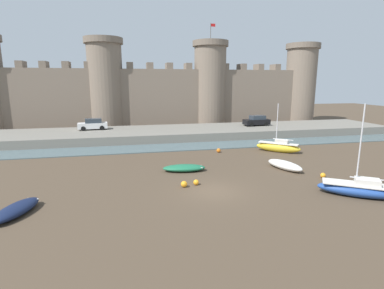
{
  "coord_description": "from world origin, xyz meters",
  "views": [
    {
      "loc": [
        -6.18,
        -20.27,
        7.99
      ],
      "look_at": [
        -0.5,
        5.39,
        2.5
      ],
      "focal_mm": 28.0,
      "sensor_mm": 36.0,
      "label": 1
    }
  ],
  "objects": [
    {
      "name": "water_channel",
      "position": [
        0.0,
        15.72,
        0.05
      ],
      "size": [
        80.0,
        4.5,
        0.1
      ],
      "primitive_type": "cube",
      "color": "slate",
      "rests_on": "ground"
    },
    {
      "name": "ground_plane",
      "position": [
        0.0,
        0.0,
        0.0
      ],
      "size": [
        160.0,
        160.0,
        0.0
      ],
      "primitive_type": "plane",
      "color": "#4C3D2D"
    },
    {
      "name": "sailboat_foreground_right",
      "position": [
        9.83,
        -3.21,
        0.56
      ],
      "size": [
        5.51,
        4.45,
        6.58
      ],
      "color": "#234793",
      "rests_on": "ground"
    },
    {
      "name": "car_quay_west",
      "position": [
        -10.92,
        24.91,
        1.99
      ],
      "size": [
        4.22,
        2.12,
        1.62
      ],
      "color": "silver",
      "rests_on": "quay_road"
    },
    {
      "name": "mooring_buoy_mid_mud",
      "position": [
        4.12,
        11.99,
        0.24
      ],
      "size": [
        0.48,
        0.48,
        0.48
      ],
      "primitive_type": "sphere",
      "color": "orange",
      "rests_on": "ground"
    },
    {
      "name": "rowboat_midflat_centre",
      "position": [
        8.09,
        4.13,
        0.41
      ],
      "size": [
        2.54,
        4.14,
        0.8
      ],
      "color": "silver",
      "rests_on": "ground"
    },
    {
      "name": "quay_road",
      "position": [
        0.0,
        22.97,
        0.6
      ],
      "size": [
        68.05,
        10.0,
        1.21
      ],
      "primitive_type": "cube",
      "color": "slate",
      "rests_on": "ground"
    },
    {
      "name": "sailboat_near_channel_left",
      "position": [
        10.96,
        10.73,
        0.63
      ],
      "size": [
        4.55,
        4.22,
        5.63
      ],
      "color": "yellow",
      "rests_on": "ground"
    },
    {
      "name": "castle",
      "position": [
        -0.0,
        34.32,
        6.65
      ],
      "size": [
        62.54,
        6.49,
        18.28
      ],
      "color": "#7A6B5B",
      "rests_on": "ground"
    },
    {
      "name": "rowboat_midflat_left",
      "position": [
        -1.19,
        5.56,
        0.32
      ],
      "size": [
        4.02,
        1.99,
        0.61
      ],
      "color": "#1E6B47",
      "rests_on": "ground"
    },
    {
      "name": "rowboat_foreground_left",
      "position": [
        -13.01,
        -1.25,
        0.35
      ],
      "size": [
        2.71,
        4.04,
        0.67
      ],
      "color": "#141E3D",
      "rests_on": "ground"
    },
    {
      "name": "mooring_buoy_near_shore",
      "position": [
        9.96,
        1.07,
        0.22
      ],
      "size": [
        0.45,
        0.45,
        0.45
      ],
      "primitive_type": "sphere",
      "color": "orange",
      "rests_on": "ground"
    },
    {
      "name": "mooring_buoy_near_channel",
      "position": [
        -2.02,
        1.38,
        0.25
      ],
      "size": [
        0.49,
        0.49,
        0.49
      ],
      "primitive_type": "sphere",
      "color": "orange",
      "rests_on": "ground"
    },
    {
      "name": "car_quay_centre_east",
      "position": [
        14.05,
        23.57,
        1.99
      ],
      "size": [
        4.22,
        2.12,
        1.62
      ],
      "color": "black",
      "rests_on": "quay_road"
    },
    {
      "name": "mooring_buoy_off_centre",
      "position": [
        -0.99,
        1.67,
        0.22
      ],
      "size": [
        0.44,
        0.44,
        0.44
      ],
      "primitive_type": "sphere",
      "color": "orange",
      "rests_on": "ground"
    }
  ]
}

